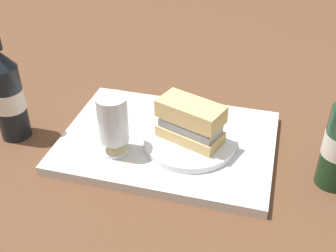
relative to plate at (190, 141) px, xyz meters
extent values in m
plane|color=brown|center=(0.05, -0.01, -0.03)|extent=(3.00, 3.00, 0.00)
cube|color=silver|center=(0.05, -0.01, -0.02)|extent=(0.44, 0.32, 0.02)
cube|color=silver|center=(0.05, -0.01, -0.01)|extent=(0.38, 0.27, 0.00)
cylinder|color=white|center=(0.00, 0.00, 0.00)|extent=(0.19, 0.19, 0.01)
cube|color=tan|center=(0.00, 0.00, 0.02)|extent=(0.14, 0.10, 0.02)
cube|color=#9EA3A8|center=(0.00, 0.00, 0.04)|extent=(0.13, 0.09, 0.02)
cube|color=silver|center=(0.00, 0.00, 0.05)|extent=(0.12, 0.09, 0.01)
sphere|color=#47932D|center=(0.05, -0.02, 0.06)|extent=(0.04, 0.04, 0.04)
cube|color=tan|center=(0.00, 0.00, 0.07)|extent=(0.14, 0.10, 0.04)
cylinder|color=silver|center=(0.14, 0.06, 0.00)|extent=(0.06, 0.06, 0.01)
cylinder|color=silver|center=(0.14, 0.06, 0.01)|extent=(0.01, 0.01, 0.02)
cylinder|color=silver|center=(0.14, 0.06, 0.07)|extent=(0.06, 0.06, 0.09)
cylinder|color=gold|center=(0.14, 0.06, 0.06)|extent=(0.06, 0.06, 0.07)
cylinder|color=white|center=(0.14, 0.06, 0.10)|extent=(0.05, 0.05, 0.01)
cylinder|color=black|center=(0.38, 0.04, 0.05)|extent=(0.06, 0.06, 0.17)
cylinder|color=silver|center=(0.38, 0.04, 0.06)|extent=(0.07, 0.07, 0.05)
camera|label=1|loc=(-0.14, 0.69, 0.53)|focal=46.12mm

